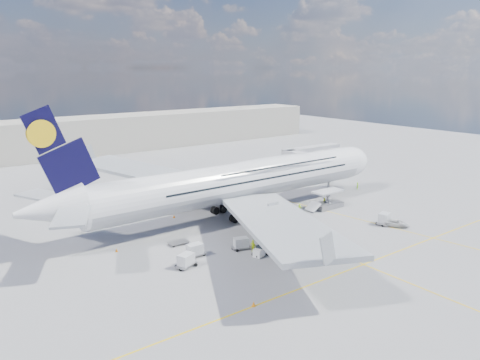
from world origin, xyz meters
TOP-DOWN VIEW (x-y plane):
  - ground at (0.00, 0.00)m, footprint 300.00×300.00m
  - taxi_line_main at (0.00, 0.00)m, footprint 0.25×220.00m
  - taxi_line_cross at (0.00, -20.00)m, footprint 120.00×0.25m
  - taxi_line_diag at (14.00, 10.00)m, footprint 14.16×99.06m
  - airliner at (0.26, 10.00)m, footprint 77.26×79.15m
  - jet_bridge at (29.81, 20.94)m, footprint 18.80×12.10m
  - cargo_loader at (16.82, 2.89)m, footprint 8.53×3.20m
  - terminal at (0.00, 95.00)m, footprint 180.00×16.00m
  - tree_line at (40.00, 140.00)m, footprint 160.00×6.00m
  - dolly_row_a at (-18.14, -2.58)m, footprint 3.17×1.73m
  - dolly_row_b at (-21.27, -5.22)m, footprint 3.58×2.76m
  - dolly_row_c at (-10.76, -4.47)m, footprint 3.34×2.49m
  - dolly_back at (-17.68, 3.29)m, footprint 3.25×1.76m
  - dolly_nose_far at (17.62, -10.60)m, footprint 3.75×2.72m
  - dolly_nose_near at (4.33, -9.51)m, footprint 3.60×2.71m
  - baggage_tug at (-9.98, -8.39)m, footprint 2.93×2.07m
  - catering_truck_inner at (-2.66, 34.68)m, footprint 6.65×3.78m
  - catering_truck_outer at (-21.29, 36.25)m, footprint 6.21×2.74m
  - service_van at (18.38, -12.67)m, footprint 4.11×4.91m
  - crew_nose at (33.82, 8.90)m, footprint 0.73×0.60m
  - crew_loader at (17.40, 4.06)m, footprint 1.00×1.08m
  - crew_wing at (-10.04, -6.61)m, footprint 0.59×1.22m
  - crew_van at (10.77, 4.60)m, footprint 0.89×0.85m
  - crew_tug at (3.56, -10.78)m, footprint 1.23×0.99m
  - cone_nose at (31.82, 15.98)m, footprint 0.46×0.46m
  - cone_wing_left_inner at (-11.44, 16.02)m, footprint 0.47×0.47m
  - cone_wing_left_outer at (-10.39, 33.71)m, footprint 0.50×0.50m
  - cone_wing_right_inner at (-9.78, -3.64)m, footprint 0.44×0.44m
  - cone_wing_right_outer at (-20.56, -19.99)m, footprint 0.50×0.50m
  - cone_tail at (-27.02, 6.36)m, footprint 0.43×0.43m

SIDE VIEW (x-z plane):
  - ground at x=0.00m, z-range 0.00..0.00m
  - taxi_line_main at x=0.00m, z-range 0.00..0.01m
  - taxi_line_cross at x=0.00m, z-range 0.00..0.01m
  - taxi_line_diag at x=14.00m, z-range 0.00..0.01m
  - cone_tail at x=-27.02m, z-range -0.01..0.54m
  - cone_wing_right_inner at x=-9.78m, z-range -0.01..0.55m
  - cone_nose at x=31.82m, z-range -0.01..0.57m
  - cone_wing_left_inner at x=-11.44m, z-range -0.01..0.58m
  - cone_wing_right_outer at x=-20.56m, z-range -0.01..0.62m
  - cone_wing_left_outer at x=-10.39m, z-range -0.01..0.63m
  - dolly_nose_near at x=4.33m, z-range 0.13..0.60m
  - dolly_back at x=-17.68m, z-range 0.13..0.60m
  - service_van at x=18.38m, z-range 0.00..1.25m
  - baggage_tug at x=-9.98m, z-range -0.10..1.57m
  - crew_van at x=10.77m, z-range 0.00..1.54m
  - crew_tug at x=3.56m, z-range 0.00..1.66m
  - crew_nose at x=33.82m, z-range 0.00..1.72m
  - crew_loader at x=17.40m, z-range 0.00..1.79m
  - crew_wing at x=-10.04m, z-range 0.00..2.01m
  - dolly_row_c at x=-10.76m, z-range 0.07..1.96m
  - dolly_row_a at x=-18.14m, z-range 0.07..2.06m
  - dolly_row_b at x=-21.27m, z-range 0.08..2.09m
  - dolly_nose_far at x=17.62m, z-range 0.08..2.21m
  - cargo_loader at x=16.82m, z-range -0.59..3.09m
  - catering_truck_outer at x=-21.29m, z-range -0.13..3.49m
  - catering_truck_inner at x=-2.66m, z-range -0.11..3.62m
  - tree_line at x=40.00m, z-range 0.00..8.00m
  - terminal at x=0.00m, z-range 0.00..12.00m
  - jet_bridge at x=29.81m, z-range 2.60..11.10m
  - airliner at x=0.26m, z-range -4.98..18.72m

